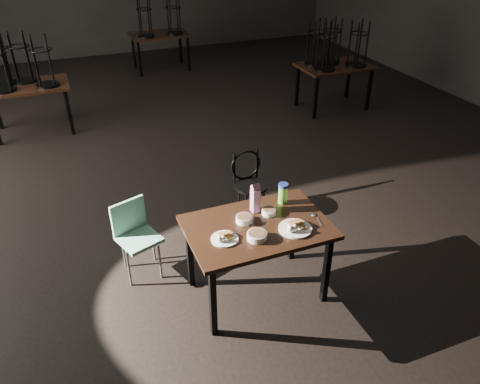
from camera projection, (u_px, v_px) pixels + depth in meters
name	position (u px, v px, depth m)	size (l,w,h in m)	color
main_table	(257.00, 233.00, 3.97)	(1.20, 0.80, 0.75)	black
plate_left	(224.00, 238.00, 3.75)	(0.22, 0.22, 0.07)	white
plate_right	(295.00, 227.00, 3.86)	(0.28, 0.28, 0.09)	white
bowl_near	(244.00, 219.00, 3.95)	(0.14, 0.14, 0.05)	white
bowl_far	(269.00, 211.00, 4.06)	(0.12, 0.12, 0.05)	white
bowl_big	(257.00, 236.00, 3.75)	(0.16, 0.16, 0.06)	white
juice_carton	(255.00, 199.00, 4.04)	(0.07, 0.07, 0.28)	#88186B
water_bottle	(283.00, 193.00, 4.17)	(0.11, 0.11, 0.20)	#76D83F
spoon	(314.00, 216.00, 4.04)	(0.06, 0.21, 0.01)	silver
bentwood_chair	(249.00, 180.00, 5.16)	(0.37, 0.37, 0.77)	black
school_chair	(135.00, 232.00, 4.35)	(0.44, 0.44, 0.74)	#72B298
bg_table_left	(23.00, 82.00, 6.96)	(1.20, 0.80, 1.48)	black
bg_table_right	(334.00, 62.00, 7.83)	(1.20, 0.80, 1.48)	black
bg_table_far	(160.00, 34.00, 9.76)	(1.20, 0.80, 1.48)	black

